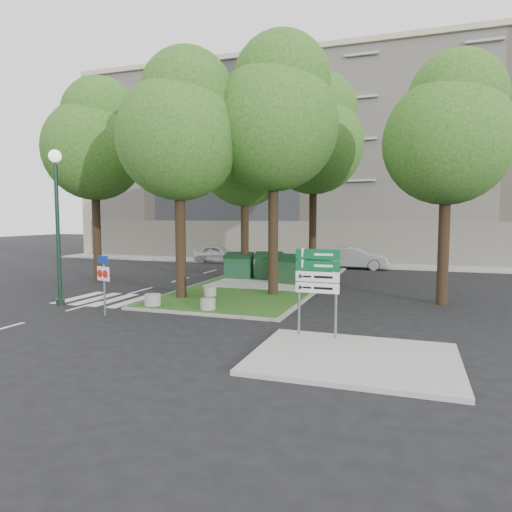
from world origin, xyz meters
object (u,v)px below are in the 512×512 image
at_px(dumpster_b, 269,265).
at_px(directional_sign, 318,279).
at_px(litter_bin, 330,267).
at_px(tree_street_right, 450,129).
at_px(dumpster_d, 317,268).
at_px(car_white, 218,254).
at_px(tree_median_far, 315,135).
at_px(bollard_left, 153,300).
at_px(dumpster_c, 290,269).
at_px(tree_median_mid, 246,154).
at_px(car_silver, 355,258).
at_px(tree_street_left, 96,140).
at_px(bollard_right, 208,304).
at_px(street_lamp, 57,208).
at_px(tree_median_near_right, 276,113).
at_px(traffic_sign_pole, 104,275).
at_px(tree_median_near_left, 182,126).
at_px(dumpster_a, 239,266).
at_px(bollard_mid, 210,291).

relative_size(dumpster_b, directional_sign, 0.69).
bearing_deg(litter_bin, tree_street_right, -51.39).
bearing_deg(dumpster_d, car_white, 157.24).
relative_size(tree_median_far, litter_bin, 15.25).
bearing_deg(bollard_left, dumpster_c, 65.10).
distance_m(tree_median_mid, bollard_left, 10.86).
xyz_separation_m(tree_median_far, tree_street_right, (6.80, -7.00, -1.34)).
relative_size(tree_street_right, dumpster_b, 5.77).
bearing_deg(car_silver, litter_bin, 166.88).
xyz_separation_m(dumpster_c, litter_bin, (1.37, 4.38, -0.32)).
distance_m(tree_street_left, car_white, 13.48).
xyz_separation_m(bollard_right, street_lamp, (-6.31, -0.54, 3.57)).
distance_m(dumpster_c, street_lamp, 11.43).
distance_m(tree_median_mid, tree_median_far, 4.59).
relative_size(bollard_right, directional_sign, 0.22).
bearing_deg(bollard_right, tree_median_mid, 100.52).
relative_size(tree_median_near_right, car_silver, 2.58).
xyz_separation_m(dumpster_d, street_lamp, (-8.64, -9.31, 3.10)).
xyz_separation_m(tree_median_near_right, car_silver, (2.10, 12.08, -7.25)).
relative_size(dumpster_b, bollard_left, 2.84).
bearing_deg(directional_sign, dumpster_c, 109.34).
bearing_deg(tree_median_far, street_lamp, -123.23).
bearing_deg(directional_sign, tree_median_mid, 119.64).
bearing_deg(traffic_sign_pole, dumpster_d, 81.26).
relative_size(tree_median_near_right, car_white, 2.95).
bearing_deg(dumpster_d, dumpster_c, -115.39).
xyz_separation_m(tree_median_mid, car_white, (-5.34, 8.32, -6.32)).
relative_size(dumpster_b, dumpster_c, 0.97).
bearing_deg(tree_median_near_right, dumpster_b, 110.39).
height_order(tree_median_near_left, traffic_sign_pole, tree_median_near_left).
xyz_separation_m(tree_median_near_left, dumpster_b, (1.64, 7.00, -6.50)).
distance_m(traffic_sign_pole, directional_sign, 7.95).
xyz_separation_m(tree_street_right, litter_bin, (-5.89, 7.37, -6.47)).
xyz_separation_m(tree_median_far, street_lamp, (-7.92, -12.10, -4.43)).
bearing_deg(tree_median_near_right, dumpster_a, 127.57).
relative_size(tree_median_mid, car_silver, 2.25).
bearing_deg(tree_median_far, tree_median_near_left, -111.28).
bearing_deg(bollard_left, street_lamp, -172.27).
distance_m(tree_street_left, street_lamp, 7.68).
bearing_deg(directional_sign, dumpster_d, 101.83).
relative_size(tree_street_right, litter_bin, 12.87).
distance_m(tree_median_near_left, car_silver, 16.52).
xyz_separation_m(tree_median_near_left, tree_street_right, (10.50, 2.50, -0.33)).
bearing_deg(tree_median_near_right, bollard_left, -132.87).
height_order(tree_median_near_right, bollard_left, tree_median_near_right).
height_order(dumpster_d, bollard_mid, dumpster_d).
bearing_deg(dumpster_d, dumpster_a, -158.70).
relative_size(litter_bin, car_silver, 0.18).
distance_m(tree_street_right, street_lamp, 15.89).
bearing_deg(directional_sign, traffic_sign_pole, 174.41).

